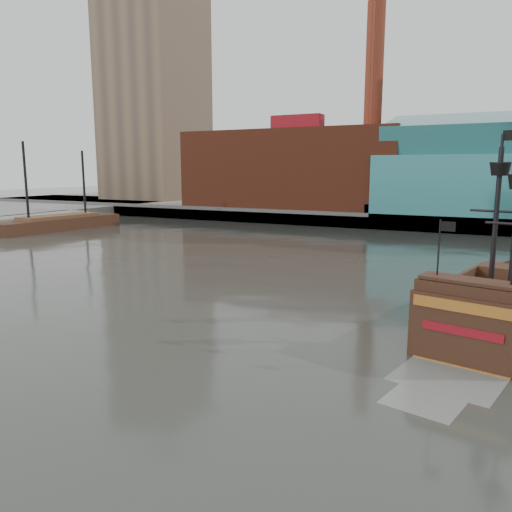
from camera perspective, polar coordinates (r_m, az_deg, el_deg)
The scene contains 6 objects.
ground at distance 26.88m, azimuth -11.24°, elevation -11.71°, with size 400.00×400.00×0.00m, color #292B26.
promenade_far at distance 112.94m, azimuth 18.98°, elevation 4.90°, with size 220.00×60.00×2.00m, color slate.
seawall at distance 83.92m, azimuth 16.10°, elevation 3.70°, with size 220.00×1.00×2.60m, color #4C4C49.
skyline at distance 105.62m, azimuth 22.05°, elevation 17.24°, with size 149.00×45.00×62.00m.
pirate_ship at distance 33.38m, azimuth 25.70°, elevation -6.10°, with size 8.67×18.08×13.01m.
docked_vessel at distance 87.70m, azimuth -21.57°, elevation 3.40°, with size 6.74×21.80×14.59m.
Camera 1 is at (15.68, -19.50, 9.82)m, focal length 35.00 mm.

